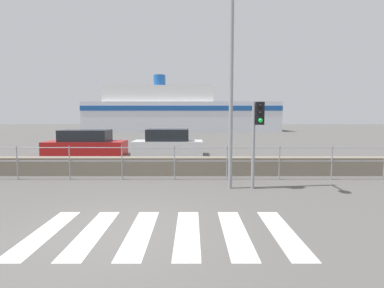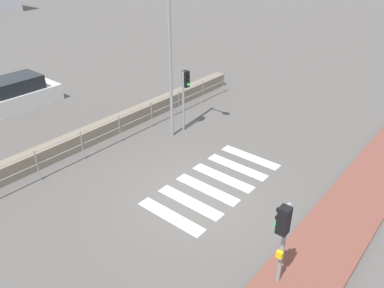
% 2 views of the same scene
% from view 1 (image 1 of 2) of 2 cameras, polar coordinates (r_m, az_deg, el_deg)
% --- Properties ---
extents(ground_plane, '(160.00, 160.00, 0.00)m').
position_cam_1_polar(ground_plane, '(6.09, -14.77, -15.98)').
color(ground_plane, '#565451').
extents(crosswalk, '(4.95, 2.40, 0.01)m').
position_cam_1_polar(crosswalk, '(5.92, -5.14, -16.42)').
color(crosswalk, silver).
rests_on(crosswalk, ground_plane).
extents(seawall, '(18.18, 0.55, 0.67)m').
position_cam_1_polar(seawall, '(11.38, -7.42, -4.16)').
color(seawall, slate).
rests_on(seawall, ground_plane).
extents(harbor_fence, '(16.40, 0.04, 1.18)m').
position_cam_1_polar(harbor_fence, '(10.46, -8.09, -2.58)').
color(harbor_fence, gray).
rests_on(harbor_fence, ground_plane).
extents(traffic_light_far, '(0.34, 0.32, 2.62)m').
position_cam_1_polar(traffic_light_far, '(9.16, 12.60, 3.51)').
color(traffic_light_far, gray).
rests_on(traffic_light_far, ground_plane).
extents(streetlamp, '(0.32, 1.13, 6.51)m').
position_cam_1_polar(streetlamp, '(9.06, 7.97, 16.75)').
color(streetlamp, gray).
rests_on(streetlamp, ground_plane).
extents(ferry_boat, '(28.72, 7.63, 8.48)m').
position_cam_1_polar(ferry_boat, '(46.40, -2.49, 6.06)').
color(ferry_boat, silver).
rests_on(ferry_boat, ground_plane).
extents(parked_car_red, '(4.43, 1.83, 1.43)m').
position_cam_1_polar(parked_car_red, '(18.11, -19.31, -0.04)').
color(parked_car_red, '#B21919').
rests_on(parked_car_red, ground_plane).
extents(parked_car_white, '(3.93, 1.81, 1.48)m').
position_cam_1_polar(parked_car_white, '(17.12, -4.35, 0.02)').
color(parked_car_white, silver).
rests_on(parked_car_white, ground_plane).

